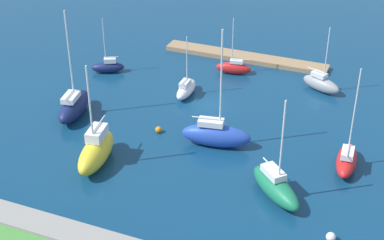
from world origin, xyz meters
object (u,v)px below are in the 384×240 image
object	(u,v)px
sailboat_red_lone_south	(347,160)
sailboat_white_inner_mooring	(186,89)
mooring_buoy_white	(331,237)
sailboat_navy_center_basin	(74,106)
sailboat_red_far_south	(234,68)
sailboat_gray_near_pier	(321,84)
pier_dock	(245,57)
sailboat_blue_outer_mooring	(216,134)
sailboat_navy_along_channel	(108,67)
sailboat_yellow_off_beacon	(96,151)
sailboat_green_lone_north	(276,186)
mooring_buoy_orange	(158,130)

from	to	relation	value
sailboat_red_lone_south	sailboat_white_inner_mooring	bearing A→B (deg)	64.39
mooring_buoy_white	sailboat_navy_center_basin	bearing A→B (deg)	-17.79
sailboat_red_far_south	sailboat_gray_near_pier	bearing A→B (deg)	166.81
sailboat_gray_near_pier	sailboat_red_far_south	world-z (taller)	sailboat_gray_near_pier
pier_dock	sailboat_blue_outer_mooring	xyz separation A→B (m)	(-4.08, 23.45, 1.10)
sailboat_red_lone_south	sailboat_gray_near_pier	distance (m)	17.66
sailboat_red_far_south	sailboat_navy_along_channel	world-z (taller)	sailboat_red_far_south
sailboat_navy_along_channel	pier_dock	bearing A→B (deg)	-171.74
sailboat_yellow_off_beacon	sailboat_white_inner_mooring	xyz separation A→B (m)	(-2.74, -17.88, -0.69)
sailboat_yellow_off_beacon	sailboat_white_inner_mooring	bearing A→B (deg)	161.75
sailboat_navy_center_basin	mooring_buoy_white	xyz separation A→B (m)	(-32.86, 10.55, -0.95)
sailboat_green_lone_north	sailboat_white_inner_mooring	size ratio (longest dim) A/B	1.36
sailboat_red_lone_south	sailboat_red_far_south	size ratio (longest dim) A/B	1.40
sailboat_red_far_south	sailboat_navy_along_channel	bearing A→B (deg)	10.52
sailboat_gray_near_pier	mooring_buoy_orange	world-z (taller)	sailboat_gray_near_pier
sailboat_green_lone_north	sailboat_gray_near_pier	bearing A→B (deg)	134.05
sailboat_red_lone_south	sailboat_red_far_south	xyz separation A→B (m)	(18.22, -17.20, -0.15)
sailboat_yellow_off_beacon	sailboat_white_inner_mooring	distance (m)	18.10
sailboat_green_lone_north	sailboat_white_inner_mooring	world-z (taller)	sailboat_green_lone_north
sailboat_blue_outer_mooring	sailboat_red_lone_south	bearing A→B (deg)	-6.21
sailboat_blue_outer_mooring	sailboat_gray_near_pier	world-z (taller)	sailboat_blue_outer_mooring
mooring_buoy_orange	sailboat_gray_near_pier	bearing A→B (deg)	-130.80
mooring_buoy_white	mooring_buoy_orange	bearing A→B (deg)	-26.51
sailboat_red_far_south	sailboat_red_lone_south	bearing A→B (deg)	126.29
sailboat_red_lone_south	sailboat_navy_center_basin	bearing A→B (deg)	88.62
pier_dock	sailboat_white_inner_mooring	bearing A→B (deg)	75.19
sailboat_navy_center_basin	mooring_buoy_white	distance (m)	34.53
sailboat_white_inner_mooring	mooring_buoy_white	bearing A→B (deg)	-134.48
sailboat_yellow_off_beacon	mooring_buoy_white	size ratio (longest dim) A/B	13.30
sailboat_red_lone_south	sailboat_navy_center_basin	world-z (taller)	sailboat_navy_center_basin
sailboat_green_lone_north	sailboat_red_far_south	size ratio (longest dim) A/B	1.35
sailboat_navy_center_basin	sailboat_blue_outer_mooring	size ratio (longest dim) A/B	0.96
sailboat_gray_near_pier	mooring_buoy_white	world-z (taller)	sailboat_gray_near_pier
sailboat_green_lone_north	sailboat_yellow_off_beacon	bearing A→B (deg)	-132.33
sailboat_red_lone_south	sailboat_green_lone_north	xyz separation A→B (m)	(5.57, 7.54, 0.16)
sailboat_yellow_off_beacon	mooring_buoy_orange	world-z (taller)	sailboat_yellow_off_beacon
sailboat_navy_center_basin	sailboat_white_inner_mooring	bearing A→B (deg)	-56.87
pier_dock	mooring_buoy_orange	xyz separation A→B (m)	(2.99, 23.35, 0.05)
sailboat_white_inner_mooring	sailboat_blue_outer_mooring	bearing A→B (deg)	-143.91
sailboat_red_lone_south	mooring_buoy_white	size ratio (longest dim) A/B	12.99
mooring_buoy_orange	sailboat_blue_outer_mooring	bearing A→B (deg)	179.17
sailboat_red_lone_south	sailboat_navy_center_basin	distance (m)	32.23
sailboat_white_inner_mooring	mooring_buoy_white	size ratio (longest dim) A/B	9.17
sailboat_blue_outer_mooring	sailboat_green_lone_north	distance (m)	10.73
sailboat_yellow_off_beacon	sailboat_red_far_south	size ratio (longest dim) A/B	1.44
sailboat_gray_near_pier	pier_dock	bearing A→B (deg)	178.80
sailboat_blue_outer_mooring	sailboat_white_inner_mooring	distance (m)	12.48
pier_dock	mooring_buoy_white	bearing A→B (deg)	118.83
sailboat_navy_center_basin	sailboat_navy_along_channel	distance (m)	12.50
sailboat_yellow_off_beacon	sailboat_white_inner_mooring	size ratio (longest dim) A/B	1.45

